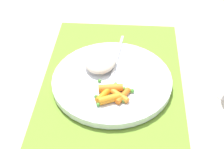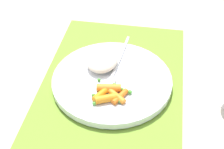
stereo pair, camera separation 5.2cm
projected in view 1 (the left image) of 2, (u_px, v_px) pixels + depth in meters
The scene contains 7 objects.
ground_plane at pixel (112, 85), 0.74m from camera, with size 2.40×2.40×0.00m, color beige.
placemat at pixel (112, 84), 0.74m from camera, with size 0.48×0.31×0.01m, color olive.
plate at pixel (112, 80), 0.73m from camera, with size 0.26×0.26×0.02m, color white.
rice_mound at pixel (100, 61), 0.75m from camera, with size 0.09×0.07×0.03m, color beige.
carrot_portion at pixel (111, 94), 0.68m from camera, with size 0.06×0.07×0.02m.
pea_scatter at pixel (113, 93), 0.68m from camera, with size 0.08×0.08×0.01m.
fork at pixel (114, 68), 0.75m from camera, with size 0.20×0.03×0.01m.
Camera 1 is at (0.54, 0.04, 0.51)m, focal length 52.89 mm.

